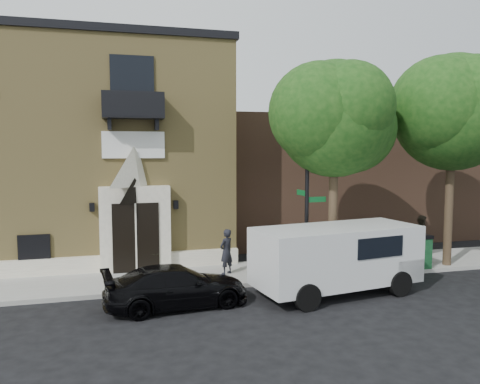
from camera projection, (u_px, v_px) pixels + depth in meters
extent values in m
plane|color=black|center=(171.00, 293.00, 15.40)|extent=(120.00, 120.00, 0.00)
cube|color=gray|center=(194.00, 277.00, 17.09)|extent=(42.00, 3.00, 0.15)
cube|color=#A9904F|center=(86.00, 154.00, 21.92)|extent=(12.00, 10.00, 9.00)
cube|color=black|center=(83.00, 53.00, 21.50)|extent=(12.20, 10.20, 0.30)
cube|color=white|center=(81.00, 265.00, 17.37)|extent=(12.00, 0.30, 0.60)
cube|color=white|center=(135.00, 229.00, 17.63)|extent=(2.60, 0.55, 3.20)
pyramid|color=white|center=(134.00, 166.00, 17.42)|extent=(2.60, 0.55, 1.50)
cube|color=black|center=(136.00, 238.00, 17.38)|extent=(1.70, 0.06, 2.60)
cube|color=white|center=(136.00, 238.00, 17.34)|extent=(0.06, 0.04, 2.60)
cube|color=white|center=(134.00, 145.00, 17.53)|extent=(2.30, 0.10, 1.00)
cube|color=black|center=(133.00, 117.00, 17.06)|extent=(2.20, 0.90, 0.10)
cube|color=black|center=(134.00, 104.00, 16.60)|extent=(2.20, 0.06, 0.90)
cube|color=black|center=(103.00, 104.00, 16.75)|extent=(0.06, 0.90, 0.90)
cube|color=black|center=(162.00, 105.00, 17.29)|extent=(0.06, 0.90, 0.90)
cube|color=black|center=(132.00, 85.00, 17.35)|extent=(1.60, 0.08, 2.20)
cube|color=black|center=(34.00, 248.00, 16.96)|extent=(1.10, 0.10, 1.00)
cube|color=#F63816|center=(34.00, 248.00, 16.99)|extent=(0.85, 0.06, 0.75)
cube|color=black|center=(92.00, 207.00, 17.28)|extent=(0.18, 0.18, 0.32)
cube|color=black|center=(176.00, 205.00, 18.07)|extent=(0.18, 0.18, 0.32)
cube|color=brown|center=(362.00, 176.00, 26.83)|extent=(18.00, 8.00, 6.40)
cylinder|color=#38281C|center=(333.00, 217.00, 17.16)|extent=(0.32, 0.32, 4.20)
sphere|color=#133C10|center=(334.00, 119.00, 16.83)|extent=(4.20, 4.20, 4.20)
sphere|color=#133C10|center=(350.00, 128.00, 17.35)|extent=(3.36, 3.36, 3.36)
sphere|color=#133C10|center=(319.00, 113.00, 16.44)|extent=(3.57, 3.57, 3.57)
sphere|color=#133C10|center=(349.00, 106.00, 16.17)|extent=(3.15, 3.15, 3.15)
cylinder|color=#38281C|center=(449.00, 210.00, 18.42)|extent=(0.32, 0.32, 4.42)
sphere|color=#133C10|center=(453.00, 113.00, 18.08)|extent=(4.50, 4.50, 4.50)
sphere|color=#133C10|center=(464.00, 121.00, 18.60)|extent=(3.60, 3.60, 3.60)
sphere|color=#133C10|center=(441.00, 106.00, 17.69)|extent=(3.82, 3.82, 3.83)
sphere|color=#133C10|center=(471.00, 100.00, 17.42)|extent=(3.38, 3.38, 3.38)
imported|color=black|center=(177.00, 286.00, 14.03)|extent=(4.50, 2.24, 1.26)
cube|color=silver|center=(336.00, 255.00, 15.25)|extent=(5.70, 2.98, 1.85)
cube|color=silver|center=(388.00, 264.00, 16.17)|extent=(1.41, 2.31, 0.76)
cube|color=black|center=(399.00, 239.00, 16.27)|extent=(0.60, 1.88, 0.76)
cube|color=black|center=(381.00, 247.00, 14.56)|extent=(1.72, 0.31, 0.65)
cylinder|color=black|center=(307.00, 297.00, 13.70)|extent=(0.86, 0.39, 0.83)
cylinder|color=black|center=(274.00, 279.00, 15.58)|extent=(0.86, 0.39, 0.83)
cylinder|color=black|center=(400.00, 284.00, 15.09)|extent=(0.86, 0.39, 0.83)
cylinder|color=black|center=(359.00, 269.00, 16.97)|extent=(0.86, 0.39, 0.83)
cylinder|color=black|center=(307.00, 202.00, 16.96)|extent=(0.14, 0.14, 5.33)
cube|color=#0A5021|center=(317.00, 199.00, 17.08)|extent=(0.76, 0.10, 0.20)
cube|color=#0A5021|center=(302.00, 193.00, 17.30)|extent=(0.10, 0.76, 0.20)
cylinder|color=#B70C26|center=(340.00, 273.00, 17.17)|extent=(0.33, 0.33, 0.07)
cylinder|color=#B70C26|center=(340.00, 266.00, 17.14)|extent=(0.24, 0.24, 0.50)
sphere|color=#B70C26|center=(340.00, 258.00, 17.12)|extent=(0.24, 0.24, 0.24)
cylinder|color=#B70C26|center=(340.00, 265.00, 17.14)|extent=(0.41, 0.11, 0.11)
cube|color=#0E361A|center=(402.00, 252.00, 18.16)|extent=(1.94, 1.10, 1.18)
cube|color=black|center=(403.00, 236.00, 18.10)|extent=(2.00, 1.15, 0.13)
imported|color=#405E27|center=(153.00, 261.00, 17.82)|extent=(0.66, 0.59, 0.67)
imported|color=black|center=(226.00, 252.00, 17.18)|extent=(0.73, 0.68, 1.67)
imported|color=#342C21|center=(422.00, 235.00, 20.14)|extent=(0.93, 1.04, 1.76)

